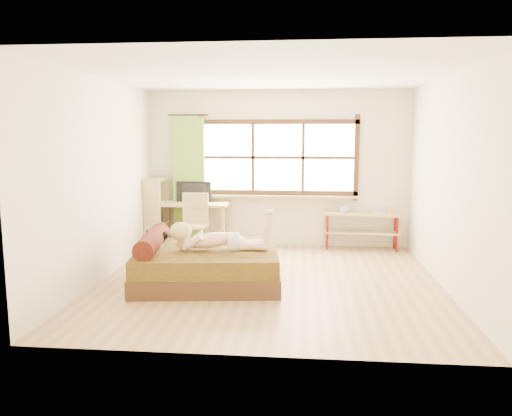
# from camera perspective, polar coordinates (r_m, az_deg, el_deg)

# --- Properties ---
(floor) EXTENTS (4.50, 4.50, 0.00)m
(floor) POSITION_cam_1_polar(r_m,az_deg,el_deg) (6.72, 1.44, -8.45)
(floor) COLOR #9E754C
(floor) RESTS_ON ground
(ceiling) EXTENTS (4.50, 4.50, 0.00)m
(ceiling) POSITION_cam_1_polar(r_m,az_deg,el_deg) (6.47, 1.54, 15.07)
(ceiling) COLOR white
(ceiling) RESTS_ON wall_back
(wall_back) EXTENTS (4.50, 0.00, 4.50)m
(wall_back) POSITION_cam_1_polar(r_m,az_deg,el_deg) (8.70, 2.52, 4.47)
(wall_back) COLOR silver
(wall_back) RESTS_ON floor
(wall_front) EXTENTS (4.50, 0.00, 4.50)m
(wall_front) POSITION_cam_1_polar(r_m,az_deg,el_deg) (4.23, -0.63, 0.25)
(wall_front) COLOR silver
(wall_front) RESTS_ON floor
(wall_left) EXTENTS (0.00, 4.50, 4.50)m
(wall_left) POSITION_cam_1_polar(r_m,az_deg,el_deg) (6.98, -17.29, 3.12)
(wall_left) COLOR silver
(wall_left) RESTS_ON floor
(wall_right) EXTENTS (0.00, 4.50, 4.50)m
(wall_right) POSITION_cam_1_polar(r_m,az_deg,el_deg) (6.69, 21.11, 2.71)
(wall_right) COLOR silver
(wall_right) RESTS_ON floor
(window) EXTENTS (2.80, 0.16, 1.46)m
(window) POSITION_cam_1_polar(r_m,az_deg,el_deg) (8.66, 2.52, 5.51)
(window) COLOR #FFEDBF
(window) RESTS_ON wall_back
(curtain) EXTENTS (0.55, 0.10, 2.20)m
(curtain) POSITION_cam_1_polar(r_m,az_deg,el_deg) (8.81, -7.66, 3.15)
(curtain) COLOR #598825
(curtain) RESTS_ON wall_back
(bed) EXTENTS (2.00, 1.68, 0.70)m
(bed) POSITION_cam_1_polar(r_m,az_deg,el_deg) (6.65, -5.93, -6.44)
(bed) COLOR #371C10
(bed) RESTS_ON floor
(woman) EXTENTS (1.32, 0.52, 0.55)m
(woman) POSITION_cam_1_polar(r_m,az_deg,el_deg) (6.46, -4.37, -2.42)
(woman) COLOR #E8B196
(woman) RESTS_ON bed
(kitten) EXTENTS (0.29, 0.14, 0.22)m
(kitten) POSITION_cam_1_polar(r_m,az_deg,el_deg) (6.83, -11.36, -3.38)
(kitten) COLOR black
(kitten) RESTS_ON bed
(desk) EXTENTS (1.27, 0.62, 0.78)m
(desk) POSITION_cam_1_polar(r_m,az_deg,el_deg) (8.67, -7.26, -0.06)
(desk) COLOR tan
(desk) RESTS_ON floor
(monitor) EXTENTS (0.62, 0.10, 0.36)m
(monitor) POSITION_cam_1_polar(r_m,az_deg,el_deg) (8.68, -7.22, 1.82)
(monitor) COLOR black
(monitor) RESTS_ON desk
(chair) EXTENTS (0.45, 0.45, 0.98)m
(chair) POSITION_cam_1_polar(r_m,az_deg,el_deg) (8.32, -7.09, -1.34)
(chair) COLOR tan
(chair) RESTS_ON floor
(pipe_shelf) EXTENTS (1.27, 0.37, 0.71)m
(pipe_shelf) POSITION_cam_1_polar(r_m,az_deg,el_deg) (8.67, 12.04, -1.65)
(pipe_shelf) COLOR tan
(pipe_shelf) RESTS_ON floor
(cup) EXTENTS (0.14, 0.14, 0.10)m
(cup) POSITION_cam_1_polar(r_m,az_deg,el_deg) (8.61, 10.01, -0.19)
(cup) COLOR gray
(cup) RESTS_ON pipe_shelf
(book) EXTENTS (0.19, 0.25, 0.02)m
(book) POSITION_cam_1_polar(r_m,az_deg,el_deg) (8.67, 13.30, -0.51)
(book) COLOR gray
(book) RESTS_ON pipe_shelf
(bookshelf) EXTENTS (0.32, 0.54, 1.21)m
(bookshelf) POSITION_cam_1_polar(r_m,az_deg,el_deg) (8.82, -11.25, -0.44)
(bookshelf) COLOR tan
(bookshelf) RESTS_ON floor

